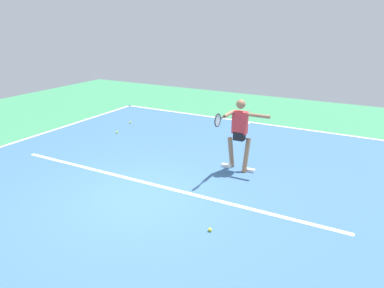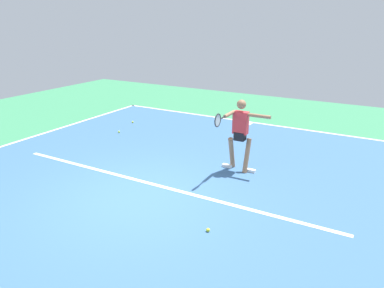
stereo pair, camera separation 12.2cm
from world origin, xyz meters
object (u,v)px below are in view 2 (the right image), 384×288
at_px(tennis_player, 240,131).
at_px(tennis_ball_by_baseline, 119,132).
at_px(tennis_ball_centre_court, 133,122).
at_px(tennis_ball_near_service_line, 208,230).

height_order(tennis_player, tennis_ball_by_baseline, tennis_player).
relative_size(tennis_ball_by_baseline, tennis_ball_centre_court, 1.00).
relative_size(tennis_ball_near_service_line, tennis_ball_by_baseline, 1.00).
relative_size(tennis_player, tennis_ball_centre_court, 25.96).
xyz_separation_m(tennis_ball_near_service_line, tennis_ball_centre_court, (5.38, -4.74, 0.00)).
bearing_deg(tennis_player, tennis_ball_centre_court, -23.49).
bearing_deg(tennis_ball_by_baseline, tennis_ball_centre_court, -72.69).
distance_m(tennis_ball_near_service_line, tennis_ball_by_baseline, 6.19).
distance_m(tennis_player, tennis_ball_near_service_line, 2.93).
distance_m(tennis_ball_by_baseline, tennis_ball_centre_court, 1.18).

